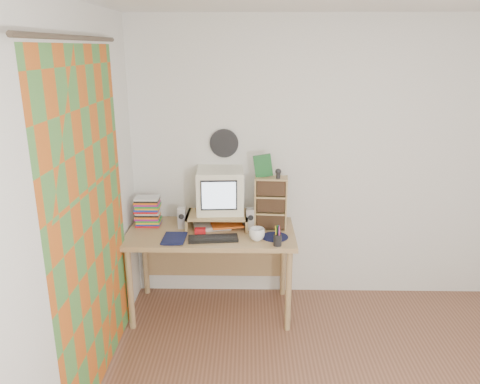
{
  "coord_description": "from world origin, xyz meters",
  "views": [
    {
      "loc": [
        -0.72,
        -2.27,
        2.23
      ],
      "look_at": [
        -0.78,
        1.33,
        1.11
      ],
      "focal_mm": 35.0,
      "sensor_mm": 36.0,
      "label": 1
    }
  ],
  "objects_px": {
    "keyboard": "(213,239)",
    "diary": "(163,237)",
    "mug": "(257,234)",
    "desk": "(212,243)",
    "cd_rack": "(271,203)",
    "crt_monitor": "(220,191)",
    "dvd_stack": "(148,209)"
  },
  "relations": [
    {
      "from": "desk",
      "to": "mug",
      "type": "height_order",
      "value": "mug"
    },
    {
      "from": "cd_rack",
      "to": "dvd_stack",
      "type": "bearing_deg",
      "value": -178.98
    },
    {
      "from": "desk",
      "to": "diary",
      "type": "relative_size",
      "value": 6.32
    },
    {
      "from": "mug",
      "to": "crt_monitor",
      "type": "bearing_deg",
      "value": 132.98
    },
    {
      "from": "desk",
      "to": "dvd_stack",
      "type": "distance_m",
      "value": 0.62
    },
    {
      "from": "diary",
      "to": "keyboard",
      "type": "bearing_deg",
      "value": 0.53
    },
    {
      "from": "mug",
      "to": "desk",
      "type": "bearing_deg",
      "value": 147.07
    },
    {
      "from": "crt_monitor",
      "to": "dvd_stack",
      "type": "height_order",
      "value": "crt_monitor"
    },
    {
      "from": "keyboard",
      "to": "mug",
      "type": "relative_size",
      "value": 3.11
    },
    {
      "from": "desk",
      "to": "cd_rack",
      "type": "xyz_separation_m",
      "value": [
        0.5,
        0.01,
        0.36
      ]
    },
    {
      "from": "mug",
      "to": "diary",
      "type": "relative_size",
      "value": 0.57
    },
    {
      "from": "cd_rack",
      "to": "diary",
      "type": "xyz_separation_m",
      "value": [
        -0.87,
        -0.26,
        -0.2
      ]
    },
    {
      "from": "dvd_stack",
      "to": "cd_rack",
      "type": "height_order",
      "value": "cd_rack"
    },
    {
      "from": "crt_monitor",
      "to": "keyboard",
      "type": "bearing_deg",
      "value": -99.89
    },
    {
      "from": "crt_monitor",
      "to": "diary",
      "type": "relative_size",
      "value": 1.74
    },
    {
      "from": "diary",
      "to": "desk",
      "type": "bearing_deg",
      "value": 35.26
    },
    {
      "from": "diary",
      "to": "mug",
      "type": "bearing_deg",
      "value": 1.42
    },
    {
      "from": "desk",
      "to": "diary",
      "type": "xyz_separation_m",
      "value": [
        -0.37,
        -0.25,
        0.16
      ]
    },
    {
      "from": "desk",
      "to": "crt_monitor",
      "type": "height_order",
      "value": "crt_monitor"
    },
    {
      "from": "desk",
      "to": "cd_rack",
      "type": "distance_m",
      "value": 0.62
    },
    {
      "from": "keyboard",
      "to": "cd_rack",
      "type": "relative_size",
      "value": 0.88
    },
    {
      "from": "crt_monitor",
      "to": "mug",
      "type": "xyz_separation_m",
      "value": [
        0.31,
        -0.33,
        -0.25
      ]
    },
    {
      "from": "crt_monitor",
      "to": "diary",
      "type": "distance_m",
      "value": 0.62
    },
    {
      "from": "crt_monitor",
      "to": "dvd_stack",
      "type": "relative_size",
      "value": 1.34
    },
    {
      "from": "desk",
      "to": "keyboard",
      "type": "bearing_deg",
      "value": -82.6
    },
    {
      "from": "keyboard",
      "to": "diary",
      "type": "xyz_separation_m",
      "value": [
        -0.4,
        0.01,
        0.01
      ]
    },
    {
      "from": "dvd_stack",
      "to": "diary",
      "type": "bearing_deg",
      "value": -60.51
    },
    {
      "from": "crt_monitor",
      "to": "keyboard",
      "type": "height_order",
      "value": "crt_monitor"
    },
    {
      "from": "desk",
      "to": "diary",
      "type": "height_order",
      "value": "diary"
    },
    {
      "from": "crt_monitor",
      "to": "cd_rack",
      "type": "relative_size",
      "value": 0.86
    },
    {
      "from": "keyboard",
      "to": "mug",
      "type": "height_order",
      "value": "mug"
    },
    {
      "from": "desk",
      "to": "crt_monitor",
      "type": "xyz_separation_m",
      "value": [
        0.07,
        0.09,
        0.44
      ]
    }
  ]
}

